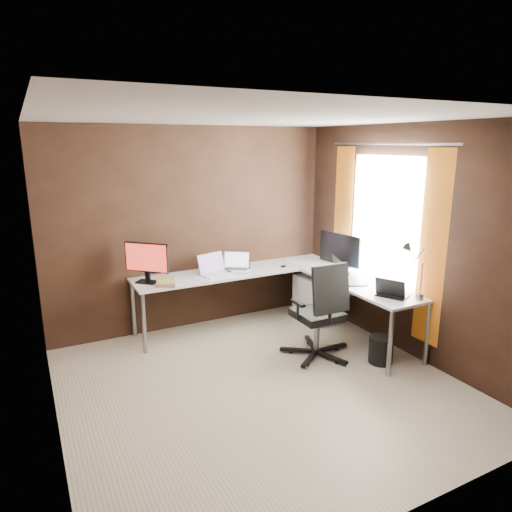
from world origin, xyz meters
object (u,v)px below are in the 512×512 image
at_px(monitor_left, 147,260).
at_px(desk_lamp, 413,264).
at_px(laptop_black_big, 345,277).
at_px(book_stack, 166,283).
at_px(drawer_pedestal, 316,299).
at_px(laptop_silver, 236,266).
at_px(monitor_right, 340,251).
at_px(laptop_black_small, 391,292).
at_px(laptop_white, 214,270).
at_px(wastebasket, 381,350).
at_px(office_chair, 319,329).

xyz_separation_m(monitor_left, desk_lamp, (2.26, -1.81, 0.11)).
relative_size(laptop_black_big, book_stack, 1.83).
height_order(drawer_pedestal, laptop_silver, laptop_silver).
xyz_separation_m(monitor_right, laptop_black_small, (-0.05, -0.96, -0.24)).
relative_size(laptop_black_big, laptop_black_small, 1.32).
distance_m(laptop_black_small, book_stack, 2.46).
bearing_deg(laptop_white, laptop_silver, -10.53).
height_order(book_stack, wastebasket, book_stack).
height_order(monitor_right, book_stack, monitor_right).
height_order(monitor_right, laptop_white, monitor_right).
distance_m(laptop_white, laptop_silver, 0.31).
bearing_deg(wastebasket, laptop_white, 126.66).
bearing_deg(laptop_white, book_stack, -179.20).
bearing_deg(laptop_white, wastebasket, -68.51).
height_order(monitor_left, monitor_right, monitor_right).
distance_m(monitor_left, laptop_silver, 1.14).
bearing_deg(wastebasket, laptop_black_big, 89.82).
bearing_deg(wastebasket, book_stack, 142.41).
xyz_separation_m(drawer_pedestal, book_stack, (-1.95, 0.15, 0.46)).
relative_size(drawer_pedestal, laptop_black_small, 1.59).
relative_size(laptop_black_small, wastebasket, 1.29).
xyz_separation_m(laptop_white, book_stack, (-0.67, -0.19, -0.02)).
relative_size(laptop_white, laptop_black_small, 1.12).
bearing_deg(laptop_silver, monitor_right, -1.15).
bearing_deg(monitor_left, wastebasket, 3.91).
relative_size(laptop_black_big, desk_lamp, 0.85).
bearing_deg(monitor_left, laptop_black_small, 5.12).
xyz_separation_m(monitor_right, wastebasket, (-0.14, -0.96, -0.87)).
bearing_deg(laptop_black_big, office_chair, 133.59).
distance_m(monitor_right, laptop_silver, 1.30).
bearing_deg(drawer_pedestal, monitor_left, 169.87).
xyz_separation_m(drawer_pedestal, laptop_black_small, (0.03, -1.30, 0.48)).
distance_m(desk_lamp, wastebasket, 0.99).
bearing_deg(drawer_pedestal, laptop_silver, 159.56).
relative_size(laptop_silver, desk_lamp, 0.72).
bearing_deg(book_stack, laptop_white, 15.97).
relative_size(laptop_silver, wastebasket, 1.45).
bearing_deg(laptop_black_small, monitor_right, -29.90).
bearing_deg(desk_lamp, monitor_right, 84.59).
xyz_separation_m(laptop_black_small, office_chair, (-0.60, 0.43, -0.46)).
height_order(monitor_left, laptop_black_small, monitor_left).
height_order(laptop_black_big, wastebasket, laptop_black_big).
xyz_separation_m(book_stack, desk_lamp, (2.11, -1.59, 0.34)).
height_order(laptop_white, laptop_silver, laptop_white).
bearing_deg(book_stack, wastebasket, -37.59).
relative_size(monitor_right, book_stack, 2.20).
bearing_deg(laptop_black_big, monitor_right, -4.61).
distance_m(laptop_silver, laptop_black_big, 1.37).
xyz_separation_m(monitor_left, monitor_right, (2.18, -0.72, 0.02)).
height_order(laptop_black_big, book_stack, laptop_black_big).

